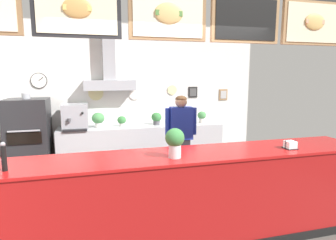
# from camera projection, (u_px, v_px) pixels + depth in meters

# --- Properties ---
(ground_plane) EXTENTS (6.48, 6.48, 0.00)m
(ground_plane) POSITION_uv_depth(u_px,v_px,m) (163.00, 223.00, 3.75)
(ground_plane) COLOR #514C47
(back_wall_assembly) EXTENTS (5.40, 2.96, 2.97)m
(back_wall_assembly) POSITION_uv_depth(u_px,v_px,m) (133.00, 92.00, 5.78)
(back_wall_assembly) COLOR #9E9E99
(back_wall_assembly) RESTS_ON ground_plane
(service_counter) EXTENTS (4.80, 0.71, 1.07)m
(service_counter) POSITION_uv_depth(u_px,v_px,m) (173.00, 200.00, 3.23)
(service_counter) COLOR maroon
(service_counter) RESTS_ON ground_plane
(back_prep_counter) EXTENTS (3.27, 0.62, 0.93)m
(back_prep_counter) POSITION_uv_depth(u_px,v_px,m) (143.00, 148.00, 5.81)
(back_prep_counter) COLOR #B7BABF
(back_prep_counter) RESTS_ON ground_plane
(pizza_oven) EXTENTS (0.71, 0.71, 1.62)m
(pizza_oven) POSITION_uv_depth(u_px,v_px,m) (29.00, 141.00, 5.13)
(pizza_oven) COLOR #232326
(pizza_oven) RESTS_ON ground_plane
(shop_worker) EXTENTS (0.52, 0.25, 1.61)m
(shop_worker) POSITION_uv_depth(u_px,v_px,m) (181.00, 140.00, 4.69)
(shop_worker) COLOR #232328
(shop_worker) RESTS_ON ground_plane
(espresso_machine) EXTENTS (0.47, 0.55, 0.47)m
(espresso_machine) POSITION_uv_depth(u_px,v_px,m) (75.00, 117.00, 5.35)
(espresso_machine) COLOR #A3A5AD
(espresso_machine) RESTS_ON back_prep_counter
(potted_thyme) EXTENTS (0.24, 0.24, 0.29)m
(potted_thyme) POSITION_uv_depth(u_px,v_px,m) (98.00, 119.00, 5.49)
(potted_thyme) COLOR beige
(potted_thyme) RESTS_ON back_prep_counter
(potted_basil) EXTENTS (0.21, 0.21, 0.25)m
(potted_basil) POSITION_uv_depth(u_px,v_px,m) (157.00, 118.00, 5.82)
(potted_basil) COLOR #4C4C51
(potted_basil) RESTS_ON back_prep_counter
(potted_sage) EXTENTS (0.19, 0.19, 0.25)m
(potted_sage) POSITION_uv_depth(u_px,v_px,m) (202.00, 116.00, 6.03)
(potted_sage) COLOR beige
(potted_sage) RESTS_ON back_prep_counter
(potted_rosemary) EXTENTS (0.17, 0.17, 0.20)m
(potted_rosemary) POSITION_uv_depth(u_px,v_px,m) (122.00, 121.00, 5.62)
(potted_rosemary) COLOR beige
(potted_rosemary) RESTS_ON back_prep_counter
(basil_vase) EXTENTS (0.20, 0.20, 0.32)m
(basil_vase) POSITION_uv_depth(u_px,v_px,m) (175.00, 142.00, 3.00)
(basil_vase) COLOR silver
(basil_vase) RESTS_ON service_counter
(napkin_holder) EXTENTS (0.14, 0.14, 0.11)m
(napkin_holder) POSITION_uv_depth(u_px,v_px,m) (290.00, 145.00, 3.39)
(napkin_holder) COLOR #262628
(napkin_holder) RESTS_ON service_counter
(pepper_grinder) EXTENTS (0.05, 0.05, 0.27)m
(pepper_grinder) POSITION_uv_depth(u_px,v_px,m) (4.00, 157.00, 2.59)
(pepper_grinder) COLOR black
(pepper_grinder) RESTS_ON service_counter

